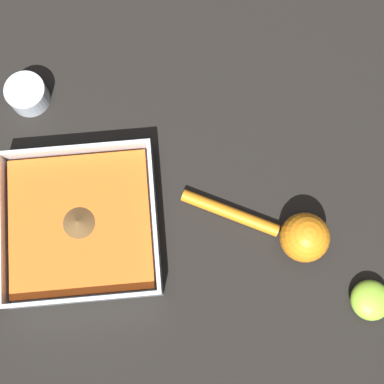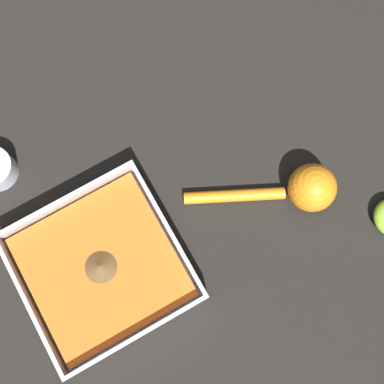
{
  "view_description": "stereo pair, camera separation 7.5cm",
  "coord_description": "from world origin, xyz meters",
  "px_view_note": "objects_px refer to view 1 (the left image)",
  "views": [
    {
      "loc": [
        -0.19,
        0.14,
        0.83
      ],
      "look_at": [
        -0.2,
        -0.04,
        0.02
      ],
      "focal_mm": 50.0,
      "sensor_mm": 36.0,
      "label": 1
    },
    {
      "loc": [
        -0.11,
        0.11,
        0.83
      ],
      "look_at": [
        -0.2,
        -0.04,
        0.02
      ],
      "focal_mm": 50.0,
      "sensor_mm": 36.0,
      "label": 2
    }
  ],
  "objects_px": {
    "lemon_squeezer": "(295,234)",
    "lemon_half": "(371,300)",
    "spice_bowl": "(28,95)",
    "square_dish": "(81,224)"
  },
  "relations": [
    {
      "from": "lemon_squeezer",
      "to": "square_dish",
      "type": "bearing_deg",
      "value": -161.87
    },
    {
      "from": "spice_bowl",
      "to": "lemon_half",
      "type": "distance_m",
      "value": 0.63
    },
    {
      "from": "spice_bowl",
      "to": "lemon_half",
      "type": "relative_size",
      "value": 1.08
    },
    {
      "from": "square_dish",
      "to": "lemon_squeezer",
      "type": "distance_m",
      "value": 0.33
    },
    {
      "from": "square_dish",
      "to": "lemon_squeezer",
      "type": "xyz_separation_m",
      "value": [
        -0.32,
        0.05,
        0.02
      ]
    },
    {
      "from": "square_dish",
      "to": "lemon_half",
      "type": "bearing_deg",
      "value": 160.3
    },
    {
      "from": "square_dish",
      "to": "lemon_half",
      "type": "height_order",
      "value": "square_dish"
    },
    {
      "from": "lemon_squeezer",
      "to": "lemon_half",
      "type": "bearing_deg",
      "value": -19.45
    },
    {
      "from": "lemon_half",
      "to": "square_dish",
      "type": "bearing_deg",
      "value": -19.7
    },
    {
      "from": "spice_bowl",
      "to": "lemon_squeezer",
      "type": "height_order",
      "value": "lemon_squeezer"
    }
  ]
}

